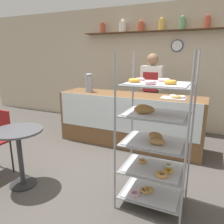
{
  "coord_description": "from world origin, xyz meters",
  "views": [
    {
      "loc": [
        1.31,
        -2.45,
        1.64
      ],
      "look_at": [
        0.0,
        0.41,
        0.81
      ],
      "focal_mm": 35.0,
      "sensor_mm": 36.0,
      "label": 1
    }
  ],
  "objects_px": {
    "cafe_table": "(19,145)",
    "donut_tray_counter": "(177,97)",
    "person_worker": "(151,93)",
    "pastry_rack": "(154,139)",
    "coffee_carafe": "(89,83)"
  },
  "relations": [
    {
      "from": "pastry_rack",
      "to": "person_worker",
      "type": "bearing_deg",
      "value": 105.75
    },
    {
      "from": "cafe_table",
      "to": "donut_tray_counter",
      "type": "relative_size",
      "value": 1.91
    },
    {
      "from": "cafe_table",
      "to": "donut_tray_counter",
      "type": "distance_m",
      "value": 2.44
    },
    {
      "from": "pastry_rack",
      "to": "coffee_carafe",
      "type": "distance_m",
      "value": 2.18
    },
    {
      "from": "cafe_table",
      "to": "pastry_rack",
      "type": "bearing_deg",
      "value": 12.05
    },
    {
      "from": "person_worker",
      "to": "donut_tray_counter",
      "type": "relative_size",
      "value": 4.21
    },
    {
      "from": "cafe_table",
      "to": "donut_tray_counter",
      "type": "height_order",
      "value": "donut_tray_counter"
    },
    {
      "from": "pastry_rack",
      "to": "donut_tray_counter",
      "type": "bearing_deg",
      "value": 90.15
    },
    {
      "from": "cafe_table",
      "to": "donut_tray_counter",
      "type": "bearing_deg",
      "value": 48.47
    },
    {
      "from": "pastry_rack",
      "to": "person_worker",
      "type": "xyz_separation_m",
      "value": [
        -0.56,
        1.98,
        0.15
      ]
    },
    {
      "from": "person_worker",
      "to": "donut_tray_counter",
      "type": "xyz_separation_m",
      "value": [
        0.55,
        -0.52,
        0.05
      ]
    },
    {
      "from": "cafe_table",
      "to": "donut_tray_counter",
      "type": "xyz_separation_m",
      "value": [
        1.6,
        1.8,
        0.41
      ]
    },
    {
      "from": "donut_tray_counter",
      "to": "cafe_table",
      "type": "bearing_deg",
      "value": -131.53
    },
    {
      "from": "person_worker",
      "to": "cafe_table",
      "type": "xyz_separation_m",
      "value": [
        -1.04,
        -2.32,
        -0.36
      ]
    },
    {
      "from": "pastry_rack",
      "to": "cafe_table",
      "type": "distance_m",
      "value": 1.65
    }
  ]
}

